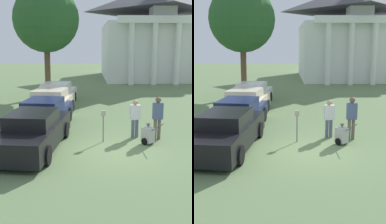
{
  "view_description": "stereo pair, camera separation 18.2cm",
  "coord_description": "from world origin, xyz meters",
  "views": [
    {
      "loc": [
        -0.9,
        -11.25,
        3.9
      ],
      "look_at": [
        -0.51,
        1.87,
        1.1
      ],
      "focal_mm": 50.0,
      "sensor_mm": 36.0,
      "label": 1
    },
    {
      "loc": [
        -0.72,
        -11.25,
        3.9
      ],
      "look_at": [
        -0.51,
        1.87,
        1.1
      ],
      "focal_mm": 50.0,
      "sensor_mm": 36.0,
      "label": 2
    }
  ],
  "objects": [
    {
      "name": "shade_tree",
      "position": [
        -3.87,
        12.69,
        5.8
      ],
      "size": [
        4.88,
        4.88,
        8.26
      ],
      "color": "brown",
      "rests_on": "ground_plane"
    },
    {
      "name": "equipment_cart",
      "position": [
        1.56,
        0.76,
        0.39
      ],
      "size": [
        0.75,
        0.9,
        1.0
      ],
      "rotation": [
        0.0,
        0.0,
        0.65
      ],
      "color": "#B2B2AD",
      "rests_on": "ground_plane"
    },
    {
      "name": "parked_car_navy",
      "position": [
        -2.91,
        3.27,
        0.69
      ],
      "size": [
        2.44,
        5.23,
        1.45
      ],
      "rotation": [
        0.0,
        0.0,
        -0.13
      ],
      "color": "#19234C",
      "rests_on": "ground_plane"
    },
    {
      "name": "parked_car_black",
      "position": [
        -2.91,
        0.25,
        0.7
      ],
      "size": [
        2.47,
        5.36,
        1.5
      ],
      "rotation": [
        0.0,
        0.0,
        -0.13
      ],
      "color": "black",
      "rests_on": "ground_plane"
    },
    {
      "name": "parked_car_cream",
      "position": [
        -2.91,
        5.97,
        0.72
      ],
      "size": [
        2.51,
        4.97,
        1.55
      ],
      "rotation": [
        0.0,
        0.0,
        -0.13
      ],
      "color": "beige",
      "rests_on": "ground_plane"
    },
    {
      "name": "parking_meter",
      "position": [
        -0.24,
        1.1,
        0.92
      ],
      "size": [
        0.18,
        0.09,
        1.32
      ],
      "color": "slate",
      "rests_on": "ground_plane"
    },
    {
      "name": "parked_car_white",
      "position": [
        -2.91,
        9.59,
        0.68
      ],
      "size": [
        2.52,
        5.01,
        1.49
      ],
      "rotation": [
        0.0,
        0.0,
        -0.13
      ],
      "color": "silver",
      "rests_on": "ground_plane"
    },
    {
      "name": "person_supervisor",
      "position": [
        2.06,
        1.41,
        1.05
      ],
      "size": [
        0.42,
        0.24,
        1.82
      ],
      "rotation": [
        0.0,
        0.0,
        3.13
      ],
      "color": "#665B4C",
      "rests_on": "ground_plane"
    },
    {
      "name": "ground_plane",
      "position": [
        0.0,
        0.0,
        0.0
      ],
      "size": [
        120.0,
        120.0,
        0.0
      ],
      "primitive_type": "plane",
      "color": "#607A4C"
    },
    {
      "name": "person_worker",
      "position": [
        1.16,
        1.71,
        0.93
      ],
      "size": [
        0.44,
        0.26,
        1.64
      ],
      "rotation": [
        0.0,
        0.0,
        3.25
      ],
      "color": "#515670",
      "rests_on": "ground_plane"
    },
    {
      "name": "church",
      "position": [
        7.05,
        27.21,
        5.64
      ],
      "size": [
        11.81,
        14.67,
        21.59
      ],
      "color": "white",
      "rests_on": "ground_plane"
    }
  ]
}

